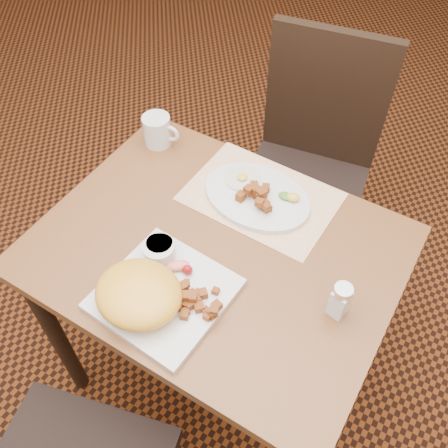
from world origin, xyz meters
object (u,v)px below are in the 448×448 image
(chair_far, at_px, (311,157))
(plate_square, at_px, (164,294))
(salt_shaker, at_px, (340,300))
(plate_oval, at_px, (257,197))
(table, at_px, (217,271))
(coffee_mug, at_px, (158,131))

(chair_far, distance_m, plate_square, 0.87)
(salt_shaker, bearing_deg, plate_oval, 146.88)
(salt_shaker, bearing_deg, table, 177.36)
(plate_oval, bearing_deg, coffee_mug, 172.12)
(salt_shaker, relative_size, coffee_mug, 0.87)
(plate_oval, distance_m, coffee_mug, 0.37)
(chair_far, relative_size, plate_oval, 3.19)
(coffee_mug, bearing_deg, salt_shaker, -20.81)
(chair_far, bearing_deg, plate_square, 79.31)
(chair_far, bearing_deg, plate_oval, 82.83)
(plate_square, distance_m, salt_shaker, 0.40)
(plate_square, relative_size, plate_oval, 0.92)
(table, relative_size, salt_shaker, 9.00)
(chair_far, distance_m, coffee_mug, 0.59)
(plate_oval, xyz_separation_m, salt_shaker, (0.33, -0.21, 0.04))
(plate_square, height_order, salt_shaker, salt_shaker)
(plate_square, xyz_separation_m, plate_oval, (0.04, 0.38, 0.00))
(plate_square, bearing_deg, coffee_mug, 127.31)
(chair_far, relative_size, coffee_mug, 8.47)
(table, xyz_separation_m, plate_square, (-0.03, -0.19, 0.12))
(chair_far, relative_size, salt_shaker, 9.70)
(chair_far, xyz_separation_m, plate_oval, (0.02, -0.45, 0.22))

